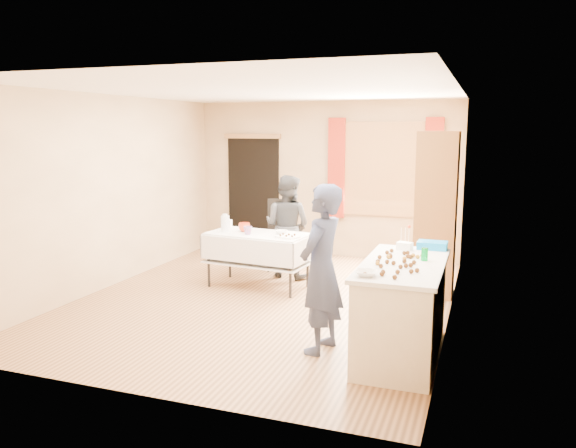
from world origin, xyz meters
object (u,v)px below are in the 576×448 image
at_px(party_table, 258,255).
at_px(chair, 281,249).
at_px(girl, 321,269).
at_px(woman, 287,226).
at_px(counter, 402,310).
at_px(cabinet, 436,214).

distance_m(party_table, chair, 1.06).
distance_m(girl, woman, 2.82).
bearing_deg(girl, party_table, -132.59).
xyz_separation_m(counter, party_table, (-2.19, 1.72, -0.01)).
distance_m(party_table, girl, 2.39).
distance_m(cabinet, party_table, 2.42).
relative_size(cabinet, girl, 1.29).
bearing_deg(girl, cabinet, 169.80).
distance_m(chair, woman, 0.63).
relative_size(cabinet, chair, 1.98).
bearing_deg(girl, woman, -143.87).
bearing_deg(cabinet, woman, 175.05).
bearing_deg(counter, party_table, 141.82).
xyz_separation_m(girl, woman, (-1.25, 2.53, -0.07)).
height_order(cabinet, chair, cabinet).
bearing_deg(woman, cabinet, -174.68).
height_order(party_table, girl, girl).
distance_m(counter, girl, 0.85).
xyz_separation_m(counter, chair, (-2.24, 2.78, -0.13)).
relative_size(party_table, woman, 0.98).
bearing_deg(chair, girl, -80.40).
bearing_deg(counter, chair, 128.88).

